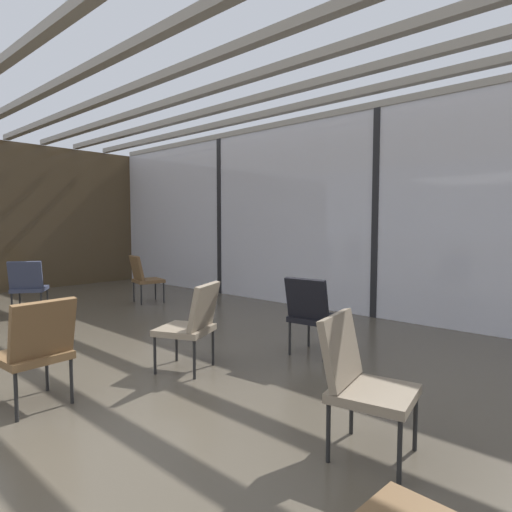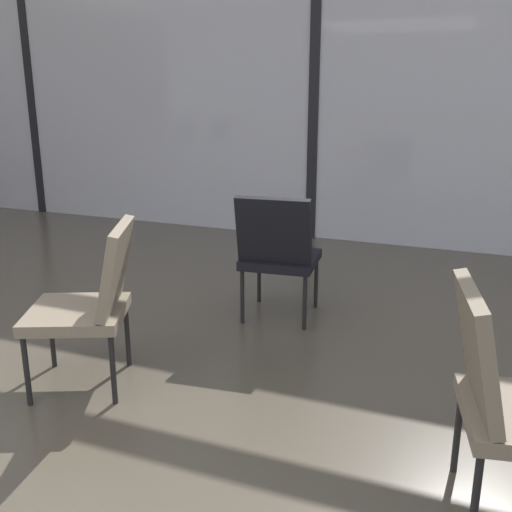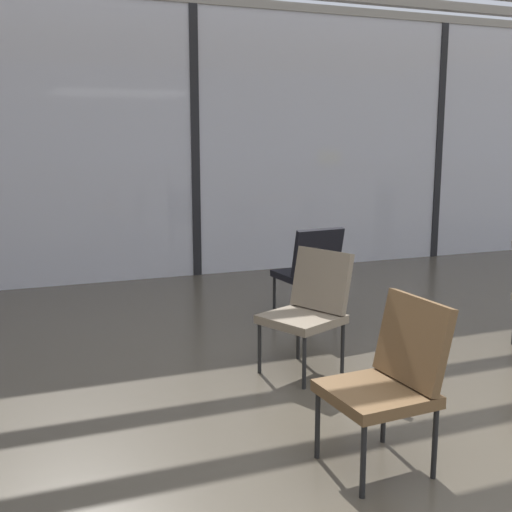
# 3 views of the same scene
# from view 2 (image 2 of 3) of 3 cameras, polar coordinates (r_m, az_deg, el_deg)

# --- Properties ---
(glass_curtain_wall) EXTENTS (14.00, 0.08, 3.18)m
(glass_curtain_wall) POSITION_cam_2_polar(r_m,az_deg,el_deg) (6.05, 5.79, 16.71)
(glass_curtain_wall) COLOR silver
(glass_curtain_wall) RESTS_ON ground
(window_mullion_0) EXTENTS (0.10, 0.12, 3.18)m
(window_mullion_0) POSITION_cam_2_polar(r_m,az_deg,el_deg) (7.78, -20.88, 15.66)
(window_mullion_0) COLOR black
(window_mullion_0) RESTS_ON ground
(window_mullion_1) EXTENTS (0.10, 0.12, 3.18)m
(window_mullion_1) POSITION_cam_2_polar(r_m,az_deg,el_deg) (6.05, 5.79, 16.71)
(window_mullion_1) COLOR black
(window_mullion_1) RESTS_ON ground
(parked_airplane) EXTENTS (13.61, 4.12, 4.12)m
(parked_airplane) POSITION_cam_2_polar(r_m,az_deg,el_deg) (10.52, 16.71, 18.49)
(parked_airplane) COLOR #B2BCD6
(parked_airplane) RESTS_ON ground
(lounge_chair_1) EXTENTS (0.67, 0.65, 0.87)m
(lounge_chair_1) POSITION_cam_2_polar(r_m,az_deg,el_deg) (3.13, -15.52, -3.79)
(lounge_chair_1) COLOR #7F705B
(lounge_chair_1) RESTS_ON ground
(lounge_chair_3) EXTENTS (0.53, 0.57, 0.87)m
(lounge_chair_3) POSITION_cam_2_polar(r_m,az_deg,el_deg) (3.87, 2.14, 0.63)
(lounge_chair_3) COLOR black
(lounge_chair_3) RESTS_ON ground
(lounge_chair_5) EXTENTS (0.61, 0.57, 0.87)m
(lounge_chair_5) POSITION_cam_2_polar(r_m,az_deg,el_deg) (2.31, 23.40, -11.96)
(lounge_chair_5) COLOR #7F705B
(lounge_chair_5) RESTS_ON ground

